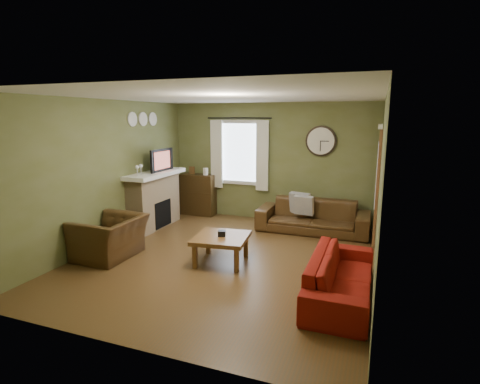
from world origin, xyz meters
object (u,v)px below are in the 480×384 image
(sofa_red, at_px, (341,276))
(armchair, at_px, (110,237))
(sofa_brown, at_px, (313,216))
(bookshelf, at_px, (198,195))
(coffee_table, at_px, (221,249))

(sofa_red, relative_size, armchair, 1.84)
(sofa_brown, xyz_separation_m, armchair, (-2.91, -2.59, 0.02))
(bookshelf, bearing_deg, sofa_brown, -8.79)
(armchair, bearing_deg, sofa_red, 88.08)
(armchair, relative_size, coffee_table, 1.27)
(armchair, bearing_deg, bookshelf, 177.51)
(sofa_brown, bearing_deg, coffee_table, -116.80)
(sofa_brown, distance_m, sofa_red, 2.81)
(coffee_table, bearing_deg, sofa_brown, 63.20)
(sofa_red, distance_m, armchair, 3.73)
(sofa_brown, height_order, sofa_red, sofa_brown)
(bookshelf, xyz_separation_m, sofa_brown, (2.79, -0.43, -0.16))
(sofa_brown, distance_m, coffee_table, 2.42)
(bookshelf, distance_m, sofa_brown, 2.83)
(coffee_table, bearing_deg, bookshelf, 123.37)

